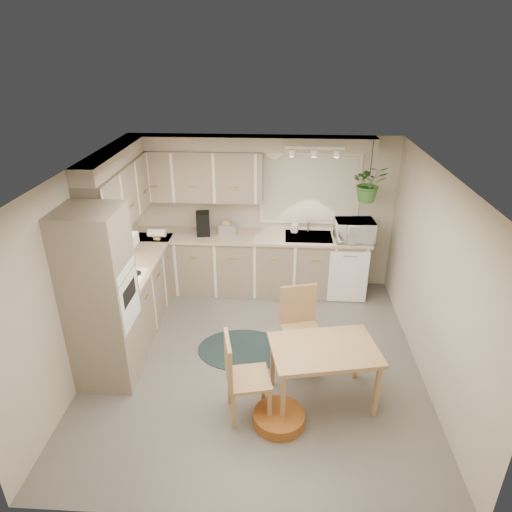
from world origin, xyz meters
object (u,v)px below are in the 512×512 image
dining_table (322,374)px  chair_left (249,377)px  microwave (354,228)px  braided_rug (243,349)px  pet_bed (279,418)px  chair_back (302,330)px

dining_table → chair_left: (-0.78, -0.24, 0.14)m
dining_table → microwave: 2.53m
chair_left → braided_rug: bearing=175.7°
chair_left → pet_bed: bearing=55.7°
pet_bed → microwave: 3.09m
pet_bed → chair_left: bearing=158.1°
dining_table → braided_rug: dining_table is taller
dining_table → chair_back: bearing=108.9°
pet_bed → microwave: size_ratio=0.96×
chair_back → microwave: size_ratio=1.77×
pet_bed → dining_table: bearing=38.9°
microwave → braided_rug: bearing=-139.9°
chair_left → chair_back: chair_back is taller
chair_back → pet_bed: chair_back is taller
microwave → dining_table: bearing=-108.3°
dining_table → chair_left: size_ratio=1.15×
microwave → pet_bed: bearing=-115.3°
braided_rug → pet_bed: (0.48, -1.22, 0.06)m
dining_table → braided_rug: bearing=138.1°
chair_back → braided_rug: (-0.73, 0.24, -0.49)m
microwave → chair_left: bearing=-122.2°
braided_rug → chair_back: bearing=-18.2°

